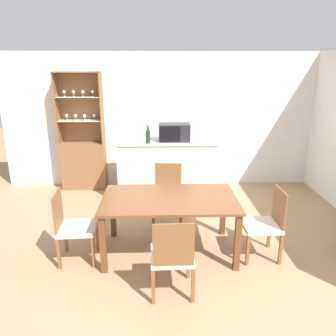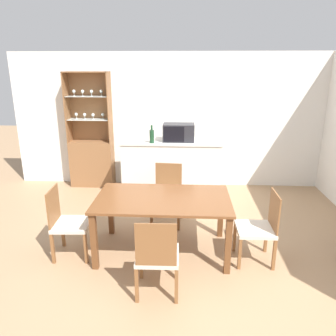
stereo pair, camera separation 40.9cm
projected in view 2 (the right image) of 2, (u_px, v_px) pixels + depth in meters
ground_plane at (187, 254)px, 4.18m from camera, size 18.00×18.00×0.00m
wall_back at (188, 121)px, 6.30m from camera, size 6.80×0.06×2.55m
kitchen_counter at (172, 169)px, 5.84m from camera, size 1.73×0.64×1.05m
display_cabinet at (92, 154)px, 6.42m from camera, size 0.83×0.33×2.20m
dining_table at (163, 205)px, 4.06m from camera, size 1.66×0.98×0.74m
dining_chair_side_right_near at (259, 227)px, 3.92m from camera, size 0.44×0.44×0.89m
dining_chair_side_left_near at (68, 222)px, 4.04m from camera, size 0.46×0.46×0.89m
dining_chair_head_near at (157, 256)px, 3.33m from camera, size 0.45×0.45×0.89m
dining_chair_head_far at (167, 195)px, 4.91m from camera, size 0.47×0.47×0.89m
microwave at (179, 132)px, 5.60m from camera, size 0.53×0.34×0.30m
wine_bottle at (152, 136)px, 5.46m from camera, size 0.08×0.08×0.30m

